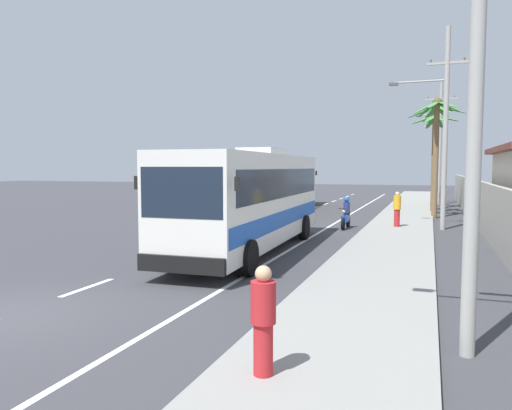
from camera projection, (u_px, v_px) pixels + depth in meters
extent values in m
plane|color=#3A3A3F|center=(3.00, 317.00, 10.01)|extent=(160.00, 160.00, 0.00)
cube|color=gray|center=(386.00, 253.00, 17.11)|extent=(3.20, 90.00, 0.14)
cube|color=white|center=(88.00, 287.00, 12.47)|extent=(0.16, 2.00, 0.01)
cube|color=white|center=(163.00, 261.00, 16.01)|extent=(0.16, 2.00, 0.01)
cube|color=white|center=(212.00, 244.00, 19.55)|extent=(0.16, 2.00, 0.01)
cube|color=white|center=(245.00, 232.00, 23.09)|extent=(0.16, 2.00, 0.01)
cube|color=white|center=(270.00, 223.00, 26.63)|extent=(0.16, 2.00, 0.01)
cube|color=white|center=(289.00, 217.00, 30.17)|extent=(0.16, 2.00, 0.01)
cube|color=white|center=(304.00, 212.00, 33.71)|extent=(0.16, 2.00, 0.01)
cube|color=white|center=(316.00, 207.00, 37.25)|extent=(0.16, 2.00, 0.01)
cube|color=white|center=(326.00, 204.00, 40.79)|extent=(0.16, 2.00, 0.01)
cube|color=white|center=(334.00, 201.00, 44.33)|extent=(0.16, 2.00, 0.01)
cube|color=white|center=(341.00, 199.00, 47.87)|extent=(0.16, 2.00, 0.01)
cube|color=white|center=(347.00, 196.00, 51.41)|extent=(0.16, 2.00, 0.01)
cube|color=white|center=(353.00, 194.00, 54.95)|extent=(0.16, 2.00, 0.01)
cube|color=white|center=(319.00, 232.00, 22.98)|extent=(0.14, 70.00, 0.01)
cube|color=#9E998E|center=(493.00, 214.00, 19.51)|extent=(0.24, 60.00, 2.37)
cube|color=silver|center=(251.00, 198.00, 17.78)|extent=(2.85, 11.42, 3.13)
cube|color=#192333|center=(253.00, 183.00, 17.93)|extent=(2.85, 10.51, 1.00)
cube|color=#192333|center=(182.00, 193.00, 12.40)|extent=(2.30, 0.17, 1.32)
cube|color=blue|center=(251.00, 217.00, 17.83)|extent=(2.88, 11.19, 0.56)
cube|color=black|center=(181.00, 265.00, 12.45)|extent=(2.45, 0.24, 0.44)
cube|color=#B7B7B7|center=(263.00, 152.00, 18.99)|extent=(1.45, 2.54, 0.28)
cube|color=black|center=(237.00, 184.00, 12.14)|extent=(0.12, 0.08, 0.36)
cube|color=black|center=(137.00, 183.00, 13.01)|extent=(0.12, 0.08, 0.36)
cylinder|color=black|center=(248.00, 258.00, 13.75)|extent=(0.35, 1.05, 1.04)
cylinder|color=black|center=(170.00, 253.00, 14.49)|extent=(0.35, 1.05, 1.04)
cylinder|color=black|center=(304.00, 227.00, 20.75)|extent=(0.35, 1.05, 1.04)
cylinder|color=black|center=(250.00, 225.00, 21.49)|extent=(0.35, 1.05, 1.04)
cube|color=gold|center=(287.00, 183.00, 36.08)|extent=(3.23, 11.54, 3.03)
cube|color=#192333|center=(286.00, 176.00, 35.85)|extent=(3.19, 10.63, 0.97)
cube|color=#192333|center=(300.00, 176.00, 41.48)|extent=(2.23, 0.26, 1.27)
cube|color=orange|center=(286.00, 192.00, 36.13)|extent=(3.25, 11.31, 0.55)
cube|color=black|center=(300.00, 196.00, 41.70)|extent=(2.37, 0.33, 0.44)
cube|color=#B7B7B7|center=(282.00, 160.00, 34.58)|extent=(1.51, 2.60, 0.28)
cube|color=black|center=(284.00, 173.00, 41.63)|extent=(0.13, 0.09, 0.36)
cube|color=black|center=(316.00, 173.00, 40.89)|extent=(0.13, 0.09, 0.36)
cylinder|color=black|center=(282.00, 198.00, 40.33)|extent=(0.39, 1.06, 1.04)
cylinder|color=black|center=(311.00, 199.00, 39.70)|extent=(0.39, 1.06, 1.04)
cylinder|color=black|center=(259.00, 205.00, 33.22)|extent=(0.39, 1.06, 1.04)
cylinder|color=black|center=(293.00, 205.00, 32.59)|extent=(0.39, 1.06, 1.04)
cylinder|color=black|center=(343.00, 224.00, 23.84)|extent=(0.11, 0.60, 0.60)
cylinder|color=black|center=(348.00, 221.00, 25.11)|extent=(0.13, 0.60, 0.60)
cube|color=#1947B2|center=(345.00, 218.00, 24.41)|extent=(0.27, 1.11, 0.36)
cube|color=black|center=(347.00, 214.00, 24.68)|extent=(0.25, 0.61, 0.12)
cylinder|color=gray|center=(344.00, 218.00, 23.93)|extent=(0.07, 0.32, 0.67)
cylinder|color=black|center=(344.00, 209.00, 23.99)|extent=(0.56, 0.05, 0.04)
sphere|color=#EAEACC|center=(344.00, 212.00, 23.89)|extent=(0.14, 0.14, 0.14)
cylinder|color=navy|center=(347.00, 208.00, 24.61)|extent=(0.32, 0.32, 0.60)
sphere|color=blue|center=(347.00, 200.00, 24.57)|extent=(0.26, 0.26, 0.26)
cylinder|color=red|center=(263.00, 349.00, 6.87)|extent=(0.28, 0.28, 0.75)
cylinder|color=red|center=(263.00, 302.00, 6.82)|extent=(0.36, 0.36, 0.59)
sphere|color=tan|center=(263.00, 274.00, 6.79)|extent=(0.24, 0.24, 0.24)
cylinder|color=red|center=(397.00, 218.00, 24.11)|extent=(0.28, 0.28, 0.86)
cylinder|color=gold|center=(397.00, 203.00, 24.05)|extent=(0.36, 0.36, 0.68)
sphere|color=beige|center=(397.00, 194.00, 24.01)|extent=(0.21, 0.21, 0.21)
cylinder|color=#9E9E99|center=(476.00, 88.00, 7.62)|extent=(0.24, 0.24, 8.61)
cylinder|color=#9E9E99|center=(445.00, 129.00, 23.65)|extent=(0.24, 0.24, 9.80)
cube|color=#9E9E99|center=(447.00, 63.00, 23.40)|extent=(1.89, 0.12, 0.12)
cylinder|color=#4C4742|center=(431.00, 61.00, 23.65)|extent=(0.08, 0.08, 0.16)
cylinder|color=#4C4742|center=(465.00, 59.00, 23.14)|extent=(0.08, 0.08, 0.16)
cylinder|color=#9E9E99|center=(420.00, 81.00, 23.88)|extent=(2.48, 0.09, 0.09)
cube|color=#4C4C51|center=(394.00, 84.00, 24.30)|extent=(0.44, 0.24, 0.14)
cylinder|color=#9E9E99|center=(440.00, 144.00, 39.70)|extent=(0.24, 0.24, 9.93)
cube|color=#9E9E99|center=(441.00, 99.00, 39.42)|extent=(2.51, 0.12, 0.12)
cylinder|color=#4C4742|center=(428.00, 98.00, 39.75)|extent=(0.08, 0.08, 0.16)
cylinder|color=#4C4742|center=(455.00, 97.00, 39.07)|extent=(0.08, 0.08, 0.16)
cylinder|color=#9E9E99|center=(430.00, 115.00, 39.80)|extent=(1.69, 0.09, 0.09)
cube|color=#4C4C51|center=(419.00, 116.00, 40.09)|extent=(0.44, 0.24, 0.14)
cylinder|color=#9E9E99|center=(434.00, 155.00, 55.91)|extent=(0.24, 0.24, 8.87)
cube|color=#9E9E99|center=(435.00, 126.00, 55.66)|extent=(2.34, 0.12, 0.12)
cylinder|color=#4C4742|center=(426.00, 125.00, 55.96)|extent=(0.08, 0.08, 0.16)
cylinder|color=#4C4742|center=(444.00, 125.00, 55.33)|extent=(0.08, 0.08, 0.16)
cylinder|color=brown|center=(436.00, 161.00, 29.12)|extent=(0.33, 0.33, 6.85)
ellipsoid|color=#3D893D|center=(450.00, 107.00, 28.53)|extent=(1.50, 0.60, 0.82)
ellipsoid|color=#3D893D|center=(445.00, 107.00, 29.28)|extent=(1.20, 1.45, 0.59)
ellipsoid|color=#3D893D|center=(434.00, 109.00, 29.58)|extent=(0.66, 1.52, 0.77)
ellipsoid|color=#3D893D|center=(427.00, 110.00, 29.44)|extent=(1.35, 1.14, 0.90)
ellipsoid|color=#3D893D|center=(425.00, 108.00, 28.89)|extent=(1.49, 0.81, 0.84)
ellipsoid|color=#3D893D|center=(433.00, 105.00, 28.28)|extent=(0.82, 1.57, 0.61)
ellipsoid|color=#3D893D|center=(447.00, 104.00, 28.18)|extent=(1.32, 1.36, 0.61)
sphere|color=brown|center=(437.00, 102.00, 28.85)|extent=(0.56, 0.56, 0.56)
cylinder|color=brown|center=(434.00, 166.00, 32.18)|extent=(0.30, 0.30, 6.33)
ellipsoid|color=#3D893D|center=(447.00, 118.00, 31.61)|extent=(1.54, 0.53, 0.52)
ellipsoid|color=#3D893D|center=(439.00, 122.00, 32.47)|extent=(0.84, 1.45, 0.81)
ellipsoid|color=#3D893D|center=(431.00, 122.00, 32.62)|extent=(0.88, 1.43, 0.83)
ellipsoid|color=#3D893D|center=(423.00, 120.00, 32.17)|extent=(1.50, 0.38, 0.59)
ellipsoid|color=#3D893D|center=(430.00, 119.00, 31.42)|extent=(0.94, 1.51, 0.60)
ellipsoid|color=#3D893D|center=(441.00, 119.00, 31.23)|extent=(0.99, 1.49, 0.61)
sphere|color=brown|center=(435.00, 117.00, 31.93)|extent=(0.56, 0.56, 0.56)
cylinder|color=brown|center=(435.00, 159.00, 35.16)|extent=(0.30, 0.30, 7.35)
ellipsoid|color=#3D893D|center=(452.00, 110.00, 34.40)|extent=(2.14, 0.68, 0.75)
ellipsoid|color=#3D893D|center=(442.00, 112.00, 35.63)|extent=(1.17, 2.04, 0.87)
ellipsoid|color=#3D893D|center=(430.00, 114.00, 35.87)|extent=(1.24, 1.93, 1.08)
ellipsoid|color=#3D893D|center=(422.00, 112.00, 35.37)|extent=(2.10, 0.65, 0.88)
ellipsoid|color=#3D893D|center=(430.00, 109.00, 34.15)|extent=(1.19, 2.06, 0.78)
ellipsoid|color=#3D893D|center=(444.00, 109.00, 33.88)|extent=(1.26, 2.03, 0.81)
sphere|color=brown|center=(437.00, 107.00, 34.88)|extent=(0.56, 0.56, 0.56)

